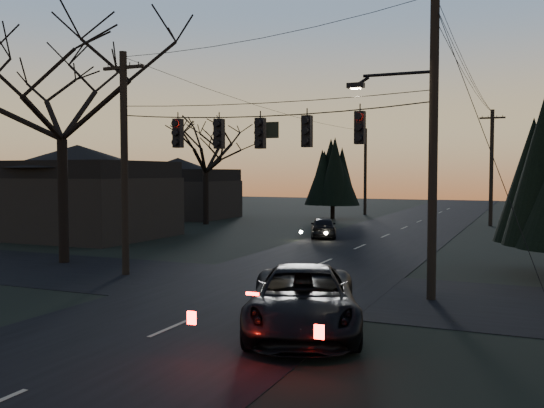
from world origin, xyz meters
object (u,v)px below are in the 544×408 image
at_px(utility_pole_right, 431,300).
at_px(utility_pole_far_r, 490,226).
at_px(utility_pole_left, 126,275).
at_px(sedan_oncoming_a, 323,228).
at_px(suv_near, 303,301).
at_px(utility_pole_far_l, 365,215).
at_px(bare_tree_left, 61,90).

relative_size(utility_pole_right, utility_pole_far_r, 1.18).
height_order(utility_pole_left, sedan_oncoming_a, utility_pole_left).
bearing_deg(suv_near, utility_pole_far_l, 83.17).
bearing_deg(sedan_oncoming_a, suv_near, 87.72).
relative_size(utility_pole_far_r, sedan_oncoming_a, 2.31).
xyz_separation_m(utility_pole_far_r, sedan_oncoming_a, (-8.70, -12.52, 0.63)).
bearing_deg(bare_tree_left, utility_pole_far_l, 82.73).
relative_size(utility_pole_right, bare_tree_left, 0.93).
xyz_separation_m(utility_pole_far_l, bare_tree_left, (-4.40, -34.50, 7.50)).
bearing_deg(utility_pole_far_r, bare_tree_left, -120.97).
bearing_deg(utility_pole_right, utility_pole_far_r, 90.00).
bearing_deg(suv_near, sedan_oncoming_a, 87.78).
bearing_deg(utility_pole_far_l, utility_pole_left, -90.00).
xyz_separation_m(utility_pole_left, suv_near, (9.20, -5.19, 0.79)).
distance_m(utility_pole_far_l, bare_tree_left, 35.58).
bearing_deg(utility_pole_far_l, utility_pole_right, -72.28).
distance_m(bare_tree_left, sedan_oncoming_a, 17.16).
bearing_deg(utility_pole_right, sedan_oncoming_a, 119.33).
bearing_deg(utility_pole_right, utility_pole_far_l, 107.72).
xyz_separation_m(suv_near, sedan_oncoming_a, (-6.40, 20.68, -0.16)).
height_order(utility_pole_right, suv_near, utility_pole_right).
relative_size(utility_pole_right, sedan_oncoming_a, 2.72).
relative_size(utility_pole_left, bare_tree_left, 0.79).
height_order(utility_pole_right, utility_pole_far_l, utility_pole_right).
relative_size(bare_tree_left, sedan_oncoming_a, 2.92).
height_order(utility_pole_right, sedan_oncoming_a, utility_pole_right).
bearing_deg(utility_pole_right, suv_near, -113.89).
distance_m(utility_pole_right, utility_pole_far_r, 28.00).
relative_size(utility_pole_left, utility_pole_far_r, 1.00).
relative_size(utility_pole_left, sedan_oncoming_a, 2.31).
height_order(utility_pole_left, bare_tree_left, bare_tree_left).
xyz_separation_m(bare_tree_left, sedan_oncoming_a, (7.20, 13.98, -6.87)).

